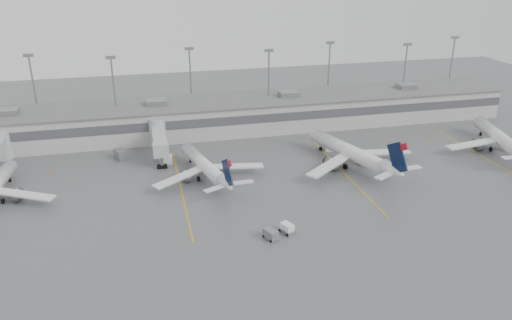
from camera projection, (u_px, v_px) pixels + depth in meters
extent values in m
plane|color=#545457|center=(302.00, 242.00, 82.00)|extent=(260.00, 260.00, 0.00)
cube|color=#A8A8A3|center=(234.00, 115.00, 132.47)|extent=(150.00, 16.00, 8.00)
cube|color=#47474C|center=(240.00, 120.00, 124.86)|extent=(150.00, 0.15, 2.20)
cube|color=#606060|center=(234.00, 100.00, 130.90)|extent=(152.00, 17.00, 0.30)
cube|color=slate|center=(7.00, 112.00, 118.78)|extent=(5.00, 4.00, 1.30)
cube|color=slate|center=(407.00, 86.00, 141.36)|extent=(5.00, 4.00, 1.30)
cylinder|color=gray|center=(35.00, 95.00, 127.91)|extent=(0.44, 0.44, 20.00)
cube|color=slate|center=(28.00, 55.00, 123.97)|extent=(2.40, 0.50, 0.80)
cylinder|color=gray|center=(115.00, 98.00, 125.49)|extent=(0.44, 0.44, 20.00)
cube|color=slate|center=(111.00, 57.00, 121.54)|extent=(2.40, 0.50, 0.80)
cylinder|color=gray|center=(191.00, 86.00, 136.51)|extent=(0.44, 0.44, 20.00)
cube|color=slate|center=(189.00, 49.00, 132.57)|extent=(2.40, 0.50, 0.80)
cylinder|color=gray|center=(269.00, 89.00, 134.09)|extent=(0.44, 0.44, 20.00)
cube|color=slate|center=(269.00, 50.00, 130.14)|extent=(2.40, 0.50, 0.80)
cylinder|color=gray|center=(328.00, 78.00, 145.12)|extent=(0.44, 0.44, 20.00)
cube|color=slate|center=(330.00, 43.00, 141.17)|extent=(2.40, 0.50, 0.80)
cylinder|color=gray|center=(403.00, 80.00, 142.69)|extent=(0.44, 0.44, 20.00)
cube|color=slate|center=(408.00, 44.00, 138.74)|extent=(2.40, 0.50, 0.80)
cylinder|color=gray|center=(450.00, 71.00, 153.72)|extent=(0.44, 0.44, 20.00)
cube|color=slate|center=(455.00, 37.00, 149.77)|extent=(2.40, 0.50, 0.80)
cylinder|color=#A2A5A7|center=(2.00, 144.00, 113.55)|extent=(4.00, 4.00, 7.00)
cylinder|color=#A2A5A7|center=(158.00, 132.00, 121.08)|extent=(4.00, 4.00, 7.00)
cube|color=#A2A5A7|center=(159.00, 138.00, 114.94)|extent=(2.80, 13.00, 2.60)
cube|color=#A2A5A7|center=(161.00, 150.00, 108.21)|extent=(3.40, 2.40, 3.00)
cylinder|color=gray|center=(162.00, 162.00, 109.34)|extent=(0.70, 0.70, 2.80)
cube|color=black|center=(162.00, 167.00, 109.74)|extent=(2.20, 1.20, 0.70)
cube|color=#CD9A0C|center=(181.00, 190.00, 99.76)|extent=(0.25, 40.00, 0.01)
cube|color=#CD9A0C|center=(344.00, 173.00, 107.29)|extent=(0.25, 40.00, 0.01)
cube|color=#CD9A0C|center=(486.00, 159.00, 114.81)|extent=(0.25, 40.00, 0.01)
cone|color=silver|center=(13.00, 164.00, 105.08)|extent=(2.99, 2.83, 2.71)
cube|color=silver|center=(24.00, 195.00, 93.47)|extent=(11.63, 7.05, 0.32)
cylinder|color=black|center=(10.00, 180.00, 103.16)|extent=(0.41, 0.84, 0.81)
cylinder|color=black|center=(3.00, 201.00, 94.24)|extent=(0.52, 1.03, 0.99)
cylinder|color=silver|center=(203.00, 164.00, 104.95)|extent=(7.39, 19.90, 2.70)
cone|color=silver|center=(185.00, 147.00, 114.11)|extent=(3.23, 3.10, 2.70)
cone|color=silver|center=(227.00, 184.00, 95.00)|extent=(3.71, 5.02, 2.70)
cube|color=silver|center=(179.00, 178.00, 100.49)|extent=(11.19, 8.18, 0.32)
cube|color=silver|center=(236.00, 166.00, 105.84)|extent=(11.85, 3.17, 0.32)
cube|color=black|center=(227.00, 173.00, 93.62)|extent=(1.48, 4.99, 5.90)
cube|color=#A00C18|center=(230.00, 164.00, 91.75)|extent=(0.70, 1.83, 1.71)
cylinder|color=black|center=(190.00, 161.00, 112.49)|extent=(0.50, 0.86, 0.81)
cylinder|color=black|center=(199.00, 179.00, 103.53)|extent=(0.63, 1.06, 0.99)
cylinder|color=black|center=(215.00, 175.00, 105.14)|extent=(0.63, 1.06, 0.99)
cylinder|color=silver|center=(348.00, 151.00, 110.86)|extent=(9.90, 23.02, 3.15)
cone|color=silver|center=(312.00, 134.00, 121.19)|extent=(3.89, 3.75, 3.15)
cone|color=silver|center=(394.00, 171.00, 99.63)|extent=(4.58, 5.96, 3.15)
cube|color=silver|center=(330.00, 165.00, 105.38)|extent=(12.73, 10.13, 0.37)
cube|color=silver|center=(381.00, 152.00, 112.33)|extent=(13.70, 2.89, 0.37)
cube|color=black|center=(397.00, 158.00, 98.03)|extent=(2.06, 5.74, 6.88)
cube|color=#A00C18|center=(404.00, 147.00, 95.89)|extent=(0.93, 2.12, 2.00)
cylinder|color=black|center=(321.00, 149.00, 119.39)|extent=(0.63, 1.01, 0.95)
cylinder|color=black|center=(345.00, 167.00, 109.15)|extent=(0.80, 1.24, 1.16)
cylinder|color=black|center=(361.00, 162.00, 111.24)|extent=(0.80, 1.24, 1.16)
cylinder|color=silver|center=(498.00, 137.00, 119.57)|extent=(8.37, 22.41, 3.05)
cone|color=silver|center=(477.00, 120.00, 131.18)|extent=(3.64, 3.50, 3.05)
cube|color=silver|center=(472.00, 144.00, 117.33)|extent=(13.35, 3.55, 0.36)
cylinder|color=black|center=(481.00, 134.00, 129.00)|extent=(0.57, 0.97, 0.91)
cylinder|color=black|center=(491.00, 149.00, 118.68)|extent=(0.71, 1.19, 1.12)
cylinder|color=black|center=(509.00, 149.00, 118.65)|extent=(0.71, 1.19, 1.12)
cube|color=white|center=(287.00, 228.00, 84.28)|extent=(2.27, 2.69, 1.73)
cube|color=slate|center=(287.00, 231.00, 84.49)|extent=(2.61, 3.12, 0.67)
cylinder|color=black|center=(280.00, 230.00, 84.77)|extent=(0.42, 0.58, 0.54)
cylinder|color=black|center=(287.00, 228.00, 85.65)|extent=(0.42, 0.58, 0.54)
cylinder|color=black|center=(287.00, 235.00, 83.38)|extent=(0.42, 0.58, 0.54)
cylinder|color=black|center=(294.00, 232.00, 84.26)|extent=(0.42, 0.58, 0.54)
cube|color=slate|center=(271.00, 234.00, 82.51)|extent=(2.47, 3.02, 1.60)
cylinder|color=black|center=(264.00, 236.00, 83.06)|extent=(0.41, 0.56, 0.53)
cylinder|color=black|center=(277.00, 238.00, 82.45)|extent=(0.41, 0.56, 0.53)
cube|color=white|center=(166.00, 160.00, 111.81)|extent=(2.76, 1.86, 1.93)
cube|color=white|center=(330.00, 148.00, 119.05)|extent=(2.63, 2.04, 1.66)
cube|color=slate|center=(121.00, 154.00, 114.37)|extent=(3.32, 4.03, 2.17)
cone|color=#E65A04|center=(50.00, 171.00, 107.38)|extent=(0.45, 0.45, 0.72)
cone|color=#E65A04|center=(177.00, 174.00, 106.26)|extent=(0.44, 0.44, 0.69)
cone|color=#E65A04|center=(313.00, 156.00, 115.42)|extent=(0.40, 0.40, 0.63)
cone|color=#E65A04|center=(430.00, 137.00, 127.47)|extent=(0.44, 0.44, 0.70)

